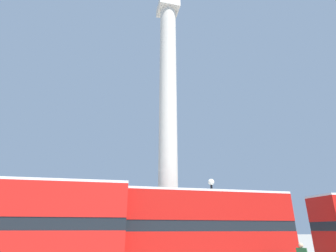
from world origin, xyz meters
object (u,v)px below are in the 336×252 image
Objects in this scene: bus_a at (194,227)px; street_lamp at (213,217)px; monument_column at (168,167)px; equestrian_statue at (246,239)px.

street_lamp reaches higher than bus_a.
street_lamp is (1.96, -4.11, -3.98)m from monument_column.
equestrian_statue reaches higher than street_lamp.
equestrian_statue is 11.06m from street_lamp.
monument_column is at bearing -130.43° from equestrian_statue.
monument_column is 4.52× the size of equestrian_statue.
monument_column reaches higher than bus_a.
equestrian_statue is 1.05× the size of street_lamp.
monument_column is at bearing 91.90° from bus_a.
bus_a is at bearing -108.10° from equestrian_statue.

